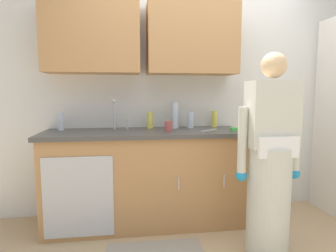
# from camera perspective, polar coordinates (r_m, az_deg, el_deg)

# --- Properties ---
(kitchen_wall_with_uppers) EXTENTS (4.80, 0.44, 2.70)m
(kitchen_wall_with_uppers) POSITION_cam_1_polar(r_m,az_deg,el_deg) (3.13, 2.57, 9.66)
(kitchen_wall_with_uppers) COLOR silver
(kitchen_wall_with_uppers) RESTS_ON ground
(counter_cabinet) EXTENTS (1.90, 0.62, 0.90)m
(counter_cabinet) POSITION_cam_1_polar(r_m,az_deg,el_deg) (2.91, -4.63, -10.57)
(counter_cabinet) COLOR #B27F4C
(counter_cabinet) RESTS_ON ground
(countertop) EXTENTS (1.96, 0.66, 0.04)m
(countertop) POSITION_cam_1_polar(r_m,az_deg,el_deg) (2.81, -4.66, -1.35)
(countertop) COLOR #474442
(countertop) RESTS_ON counter_cabinet
(sink) EXTENTS (0.50, 0.36, 0.35)m
(sink) POSITION_cam_1_polar(r_m,az_deg,el_deg) (2.81, -9.96, -1.30)
(sink) COLOR #B7BABF
(sink) RESTS_ON counter_cabinet
(person_at_sink) EXTENTS (0.55, 0.34, 1.62)m
(person_at_sink) POSITION_cam_1_polar(r_m,az_deg,el_deg) (2.45, 19.69, -8.30)
(person_at_sink) COLOR white
(person_at_sink) RESTS_ON ground
(bottle_water_tall) EXTENTS (0.06, 0.06, 0.17)m
(bottle_water_tall) POSITION_cam_1_polar(r_m,az_deg,el_deg) (3.01, 4.54, 1.21)
(bottle_water_tall) COLOR silver
(bottle_water_tall) RESTS_ON countertop
(bottle_cleaner_spray) EXTENTS (0.07, 0.07, 0.27)m
(bottle_cleaner_spray) POSITION_cam_1_polar(r_m,az_deg,el_deg) (2.99, 1.38, 2.17)
(bottle_cleaner_spray) COLOR silver
(bottle_cleaner_spray) RESTS_ON countertop
(bottle_soap) EXTENTS (0.06, 0.06, 0.17)m
(bottle_soap) POSITION_cam_1_polar(r_m,az_deg,el_deg) (3.02, -20.71, 0.83)
(bottle_soap) COLOR silver
(bottle_soap) RESTS_ON countertop
(bottle_water_short) EXTENTS (0.06, 0.06, 0.17)m
(bottle_water_short) POSITION_cam_1_polar(r_m,az_deg,el_deg) (2.98, -3.65, 1.14)
(bottle_water_short) COLOR #D8D14C
(bottle_water_short) RESTS_ON countertop
(bottle_dish_liquid) EXTENTS (0.06, 0.06, 0.18)m
(bottle_dish_liquid) POSITION_cam_1_polar(r_m,az_deg,el_deg) (3.15, 9.28, 1.42)
(bottle_dish_liquid) COLOR #D8D14C
(bottle_dish_liquid) RESTS_ON countertop
(cup_by_sink) EXTENTS (0.08, 0.08, 0.10)m
(cup_by_sink) POSITION_cam_1_polar(r_m,az_deg,el_deg) (2.77, 0.10, -0.01)
(cup_by_sink) COLOR #B24C47
(cup_by_sink) RESTS_ON countertop
(knife_on_counter) EXTENTS (0.20, 0.17, 0.01)m
(knife_on_counter) POSITION_cam_1_polar(r_m,az_deg,el_deg) (2.85, 8.22, -0.82)
(knife_on_counter) COLOR silver
(knife_on_counter) RESTS_ON countertop
(sponge) EXTENTS (0.11, 0.07, 0.03)m
(sponge) POSITION_cam_1_polar(r_m,az_deg,el_deg) (2.88, 13.52, -0.61)
(sponge) COLOR #4CBF4C
(sponge) RESTS_ON countertop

